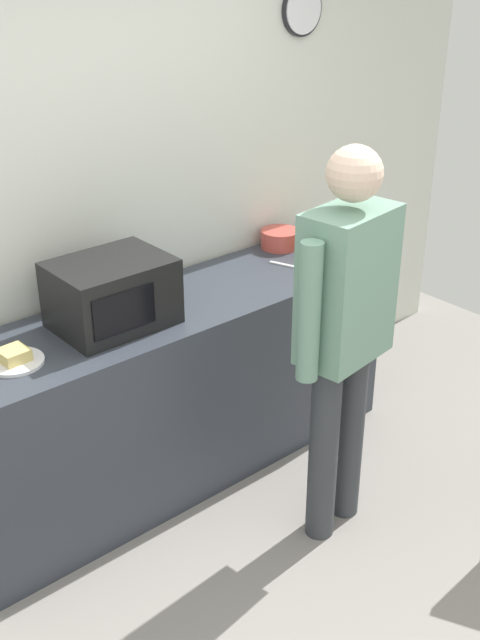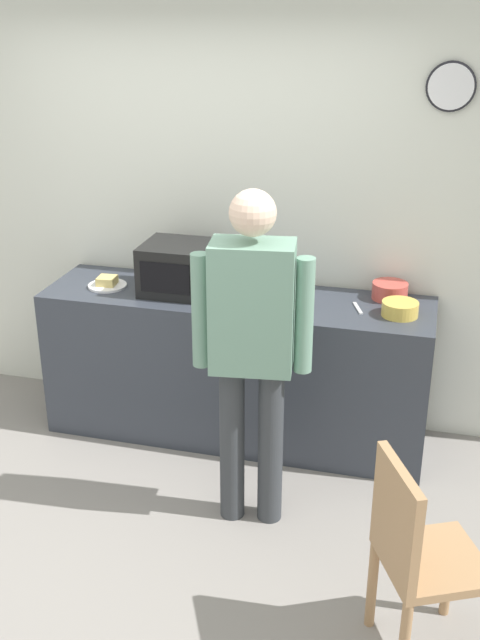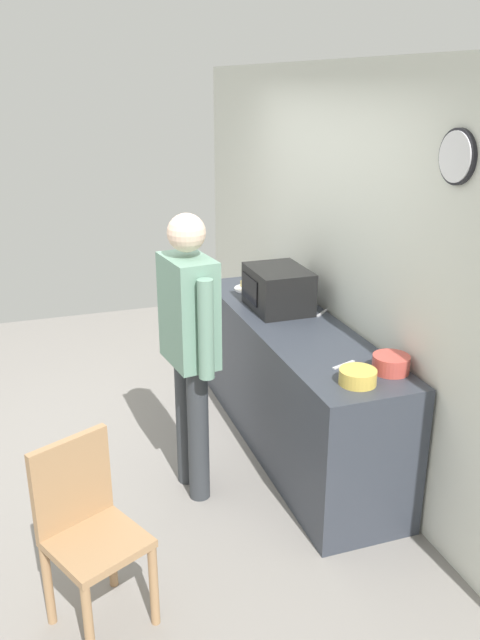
{
  "view_description": "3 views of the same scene",
  "coord_description": "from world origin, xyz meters",
  "px_view_note": "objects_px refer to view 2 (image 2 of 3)",
  "views": [
    {
      "loc": [
        -1.63,
        -1.5,
        2.5
      ],
      "look_at": [
        0.42,
        0.88,
        0.93
      ],
      "focal_mm": 44.08,
      "sensor_mm": 36.0,
      "label": 1
    },
    {
      "loc": [
        1.39,
        -2.86,
        2.59
      ],
      "look_at": [
        0.44,
        0.72,
        1.0
      ],
      "focal_mm": 42.84,
      "sensor_mm": 36.0,
      "label": 2
    },
    {
      "loc": [
        4.04,
        -0.44,
        2.47
      ],
      "look_at": [
        0.32,
        0.81,
        1.02
      ],
      "focal_mm": 36.36,
      "sensor_mm": 36.0,
      "label": 3
    }
  ],
  "objects_px": {
    "cereal_bowl": "(390,291)",
    "salad_bowl": "(400,309)",
    "person_standing": "(252,339)",
    "wooden_chair": "(417,553)",
    "fork_utensil": "(358,308)",
    "spoon_utensil": "(228,280)",
    "sandwich_plate": "(107,284)",
    "microwave": "(185,268)"
  },
  "relations": [
    {
      "from": "sandwich_plate",
      "to": "fork_utensil",
      "type": "xyz_separation_m",
      "value": [
        1.53,
        0.04,
        -0.02
      ]
    },
    {
      "from": "salad_bowl",
      "to": "wooden_chair",
      "type": "distance_m",
      "value": 1.57
    },
    {
      "from": "fork_utensil",
      "to": "wooden_chair",
      "type": "relative_size",
      "value": 0.18
    },
    {
      "from": "salad_bowl",
      "to": "fork_utensil",
      "type": "relative_size",
      "value": 1.21
    },
    {
      "from": "sandwich_plate",
      "to": "cereal_bowl",
      "type": "relative_size",
      "value": 1.13
    },
    {
      "from": "sandwich_plate",
      "to": "wooden_chair",
      "type": "relative_size",
      "value": 0.25
    },
    {
      "from": "salad_bowl",
      "to": "person_standing",
      "type": "height_order",
      "value": "person_standing"
    },
    {
      "from": "salad_bowl",
      "to": "spoon_utensil",
      "type": "xyz_separation_m",
      "value": [
        -1.08,
        0.31,
        -0.04
      ]
    },
    {
      "from": "salad_bowl",
      "to": "cereal_bowl",
      "type": "height_order",
      "value": "cereal_bowl"
    },
    {
      "from": "cereal_bowl",
      "to": "spoon_utensil",
      "type": "distance_m",
      "value": 1.01
    },
    {
      "from": "fork_utensil",
      "to": "salad_bowl",
      "type": "bearing_deg",
      "value": -9.83
    },
    {
      "from": "salad_bowl",
      "to": "wooden_chair",
      "type": "relative_size",
      "value": 0.22
    },
    {
      "from": "salad_bowl",
      "to": "wooden_chair",
      "type": "xyz_separation_m",
      "value": [
        0.2,
        -1.49,
        -0.45
      ]
    },
    {
      "from": "salad_bowl",
      "to": "fork_utensil",
      "type": "xyz_separation_m",
      "value": [
        -0.24,
        0.04,
        -0.04
      ]
    },
    {
      "from": "sandwich_plate",
      "to": "wooden_chair",
      "type": "xyz_separation_m",
      "value": [
        1.98,
        -1.5,
        -0.43
      ]
    },
    {
      "from": "salad_bowl",
      "to": "cereal_bowl",
      "type": "distance_m",
      "value": 0.26
    },
    {
      "from": "sandwich_plate",
      "to": "salad_bowl",
      "type": "bearing_deg",
      "value": -0.19
    },
    {
      "from": "sandwich_plate",
      "to": "spoon_utensil",
      "type": "bearing_deg",
      "value": 23.56
    },
    {
      "from": "person_standing",
      "to": "wooden_chair",
      "type": "bearing_deg",
      "value": -40.1
    },
    {
      "from": "cereal_bowl",
      "to": "fork_utensil",
      "type": "distance_m",
      "value": 0.27
    },
    {
      "from": "microwave",
      "to": "fork_utensil",
      "type": "distance_m",
      "value": 1.05
    },
    {
      "from": "spoon_utensil",
      "to": "person_standing",
      "type": "bearing_deg",
      "value": -68.58
    },
    {
      "from": "cereal_bowl",
      "to": "person_standing",
      "type": "xyz_separation_m",
      "value": [
        -0.59,
        -1.01,
        0.07
      ]
    },
    {
      "from": "sandwich_plate",
      "to": "spoon_utensil",
      "type": "distance_m",
      "value": 0.75
    },
    {
      "from": "microwave",
      "to": "cereal_bowl",
      "type": "bearing_deg",
      "value": 9.65
    },
    {
      "from": "spoon_utensil",
      "to": "person_standing",
      "type": "xyz_separation_m",
      "value": [
        0.42,
        -1.07,
        0.11
      ]
    },
    {
      "from": "sandwich_plate",
      "to": "fork_utensil",
      "type": "height_order",
      "value": "sandwich_plate"
    },
    {
      "from": "wooden_chair",
      "to": "microwave",
      "type": "bearing_deg",
      "value": 133.9
    },
    {
      "from": "fork_utensil",
      "to": "person_standing",
      "type": "relative_size",
      "value": 0.1
    },
    {
      "from": "fork_utensil",
      "to": "spoon_utensil",
      "type": "distance_m",
      "value": 0.89
    },
    {
      "from": "sandwich_plate",
      "to": "microwave",
      "type": "bearing_deg",
      "value": 4.57
    },
    {
      "from": "cereal_bowl",
      "to": "person_standing",
      "type": "relative_size",
      "value": 0.12
    },
    {
      "from": "wooden_chair",
      "to": "person_standing",
      "type": "bearing_deg",
      "value": 139.9
    },
    {
      "from": "cereal_bowl",
      "to": "salad_bowl",
      "type": "bearing_deg",
      "value": -72.94
    },
    {
      "from": "microwave",
      "to": "spoon_utensil",
      "type": "xyz_separation_m",
      "value": [
        0.19,
        0.26,
        -0.15
      ]
    },
    {
      "from": "microwave",
      "to": "wooden_chair",
      "type": "xyz_separation_m",
      "value": [
        1.48,
        -1.54,
        -0.56
      ]
    },
    {
      "from": "sandwich_plate",
      "to": "spoon_utensil",
      "type": "xyz_separation_m",
      "value": [
        0.69,
        0.3,
        -0.02
      ]
    },
    {
      "from": "fork_utensil",
      "to": "spoon_utensil",
      "type": "height_order",
      "value": "same"
    },
    {
      "from": "cereal_bowl",
      "to": "fork_utensil",
      "type": "height_order",
      "value": "cereal_bowl"
    },
    {
      "from": "microwave",
      "to": "salad_bowl",
      "type": "relative_size",
      "value": 2.44
    },
    {
      "from": "microwave",
      "to": "salad_bowl",
      "type": "height_order",
      "value": "microwave"
    },
    {
      "from": "spoon_utensil",
      "to": "wooden_chair",
      "type": "xyz_separation_m",
      "value": [
        1.29,
        -1.8,
        -0.41
      ]
    }
  ]
}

